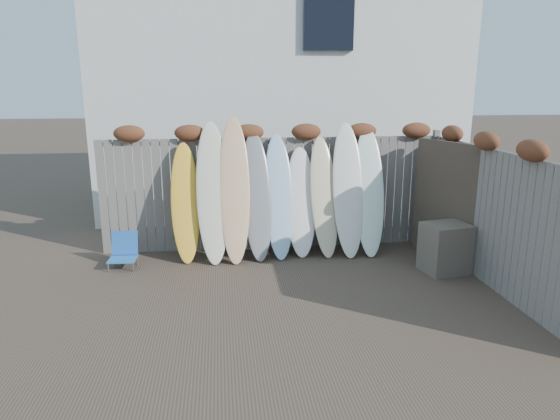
{
  "coord_description": "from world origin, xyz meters",
  "views": [
    {
      "loc": [
        -0.91,
        -6.27,
        2.9
      ],
      "look_at": [
        0.0,
        1.2,
        1.0
      ],
      "focal_mm": 32.0,
      "sensor_mm": 36.0,
      "label": 1
    }
  ],
  "objects": [
    {
      "name": "wooden_crate",
      "position": [
        2.59,
        0.84,
        0.39
      ],
      "size": [
        0.76,
        0.67,
        0.78
      ],
      "primitive_type": "cube",
      "rotation": [
        0.0,
        0.0,
        0.19
      ],
      "color": "#6E5B52",
      "rests_on": "ground"
    },
    {
      "name": "surfboard_1",
      "position": [
        -1.04,
        1.91,
        1.16
      ],
      "size": [
        0.56,
        0.83,
        2.31
      ],
      "primitive_type": "ellipsoid",
      "rotation": [
        -0.31,
        0.0,
        0.03
      ],
      "color": "beige",
      "rests_on": "ground"
    },
    {
      "name": "lattice_panel",
      "position": [
        2.77,
        1.37,
        1.0
      ],
      "size": [
        0.55,
        1.26,
        2.01
      ],
      "primitive_type": "cube",
      "rotation": [
        0.0,
        0.0,
        0.38
      ],
      "color": "#4C392E",
      "rests_on": "ground"
    },
    {
      "name": "surfboard_3",
      "position": [
        -0.3,
        1.94,
        1.06
      ],
      "size": [
        0.55,
        0.79,
        2.13
      ],
      "primitive_type": "ellipsoid",
      "rotation": [
        -0.31,
        0.0,
        0.08
      ],
      "color": "slate",
      "rests_on": "ground"
    },
    {
      "name": "house",
      "position": [
        0.5,
        6.5,
        3.2
      ],
      "size": [
        8.5,
        5.5,
        6.33
      ],
      "color": "silver",
      "rests_on": "ground"
    },
    {
      "name": "surfboard_0",
      "position": [
        -1.5,
        1.96,
        0.98
      ],
      "size": [
        0.51,
        0.72,
        1.96
      ],
      "primitive_type": "ellipsoid",
      "rotation": [
        -0.31,
        0.0,
        0.05
      ],
      "color": "yellow",
      "rests_on": "ground"
    },
    {
      "name": "surfboard_6",
      "position": [
        0.86,
        1.97,
        1.02
      ],
      "size": [
        0.55,
        0.76,
        2.03
      ],
      "primitive_type": "ellipsoid",
      "rotation": [
        -0.31,
        0.0,
        0.1
      ],
      "color": "beige",
      "rests_on": "ground"
    },
    {
      "name": "ground",
      "position": [
        0.0,
        0.0,
        0.0
      ],
      "size": [
        80.0,
        80.0,
        0.0
      ],
      "primitive_type": "plane",
      "color": "#493A2D"
    },
    {
      "name": "surfboard_7",
      "position": [
        1.28,
        1.95,
        1.13
      ],
      "size": [
        0.55,
        0.81,
        2.27
      ],
      "primitive_type": "ellipsoid",
      "rotation": [
        -0.31,
        0.0,
        -0.02
      ],
      "color": "white",
      "rests_on": "ground"
    },
    {
      "name": "surfboard_4",
      "position": [
        0.07,
        1.97,
        1.04
      ],
      "size": [
        0.51,
        0.74,
        2.07
      ],
      "primitive_type": "ellipsoid",
      "rotation": [
        -0.31,
        0.0,
        0.02
      ],
      "color": "#A7CCEA",
      "rests_on": "ground"
    },
    {
      "name": "surfboard_5",
      "position": [
        0.47,
        2.02,
        0.93
      ],
      "size": [
        0.55,
        0.68,
        1.85
      ],
      "primitive_type": "ellipsoid",
      "rotation": [
        -0.31,
        0.0,
        -0.05
      ],
      "color": "white",
      "rests_on": "ground"
    },
    {
      "name": "right_fence",
      "position": [
        2.99,
        0.25,
        1.14
      ],
      "size": [
        0.28,
        4.4,
        2.24
      ],
      "color": "slate",
      "rests_on": "ground"
    },
    {
      "name": "back_fence",
      "position": [
        0.06,
        2.39,
        1.18
      ],
      "size": [
        6.05,
        0.28,
        2.24
      ],
      "color": "slate",
      "rests_on": "ground"
    },
    {
      "name": "beach_chair",
      "position": [
        -2.51,
        1.7,
        0.26
      ],
      "size": [
        0.45,
        0.48,
        0.57
      ],
      "color": "#2776C3",
      "rests_on": "ground"
    },
    {
      "name": "surfboard_2",
      "position": [
        -0.68,
        1.9,
        1.2
      ],
      "size": [
        0.54,
        0.85,
        2.39
      ],
      "primitive_type": "ellipsoid",
      "rotation": [
        -0.31,
        0.0,
        -0.03
      ],
      "color": "#FFD083",
      "rests_on": "ground"
    },
    {
      "name": "surfboard_8",
      "position": [
        1.65,
        1.94,
        1.09
      ],
      "size": [
        0.56,
        0.8,
        2.19
      ],
      "primitive_type": "ellipsoid",
      "rotation": [
        -0.31,
        0.0,
        -0.05
      ],
      "color": "white",
      "rests_on": "ground"
    }
  ]
}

